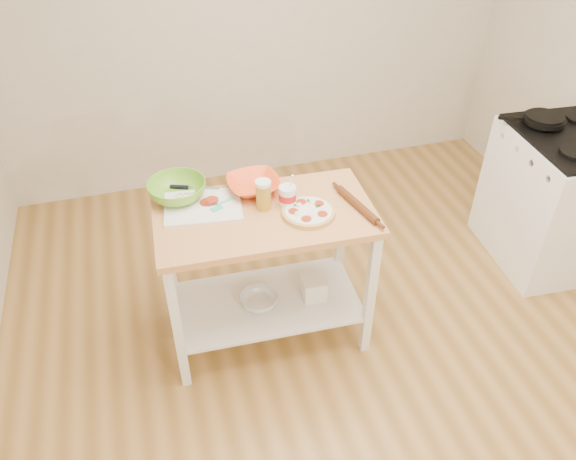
{
  "coord_description": "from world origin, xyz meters",
  "views": [
    {
      "loc": [
        -0.94,
        -1.85,
        2.62
      ],
      "look_at": [
        -0.3,
        0.37,
        0.8
      ],
      "focal_mm": 35.0,
      "sensor_mm": 36.0,
      "label": 1
    }
  ],
  "objects_px": {
    "pizza": "(308,212)",
    "yogurt_tub": "(287,196)",
    "spatula": "(221,204)",
    "shelf_bin": "(314,287)",
    "prep_island": "(266,250)",
    "shelf_glass_bowl": "(259,300)",
    "gas_stove": "(557,198)",
    "rolling_pin": "(357,205)",
    "orange_bowl": "(253,185)",
    "beer_pint": "(263,195)",
    "skillet": "(543,119)",
    "cutting_board": "(202,205)",
    "green_bowl": "(177,190)",
    "knife": "(188,187)"
  },
  "relations": [
    {
      "from": "green_bowl",
      "to": "spatula",
      "type": "bearing_deg",
      "value": -35.66
    },
    {
      "from": "prep_island",
      "to": "skillet",
      "type": "xyz_separation_m",
      "value": [
        1.93,
        0.38,
        0.33
      ]
    },
    {
      "from": "knife",
      "to": "shelf_bin",
      "type": "bearing_deg",
      "value": -8.23
    },
    {
      "from": "shelf_glass_bowl",
      "to": "cutting_board",
      "type": "bearing_deg",
      "value": 146.52
    },
    {
      "from": "pizza",
      "to": "yogurt_tub",
      "type": "relative_size",
      "value": 1.4
    },
    {
      "from": "cutting_board",
      "to": "orange_bowl",
      "type": "bearing_deg",
      "value": 21.76
    },
    {
      "from": "spatula",
      "to": "yogurt_tub",
      "type": "distance_m",
      "value": 0.35
    },
    {
      "from": "pizza",
      "to": "shelf_bin",
      "type": "distance_m",
      "value": 0.59
    },
    {
      "from": "pizza",
      "to": "cutting_board",
      "type": "distance_m",
      "value": 0.56
    },
    {
      "from": "green_bowl",
      "to": "rolling_pin",
      "type": "relative_size",
      "value": 0.9
    },
    {
      "from": "prep_island",
      "to": "shelf_glass_bowl",
      "type": "height_order",
      "value": "prep_island"
    },
    {
      "from": "orange_bowl",
      "to": "beer_pint",
      "type": "xyz_separation_m",
      "value": [
        0.01,
        -0.18,
        0.05
      ]
    },
    {
      "from": "spatula",
      "to": "shelf_bin",
      "type": "distance_m",
      "value": 0.77
    },
    {
      "from": "knife",
      "to": "shelf_bin",
      "type": "relative_size",
      "value": 1.97
    },
    {
      "from": "pizza",
      "to": "yogurt_tub",
      "type": "distance_m",
      "value": 0.14
    },
    {
      "from": "green_bowl",
      "to": "yogurt_tub",
      "type": "relative_size",
      "value": 1.57
    },
    {
      "from": "cutting_board",
      "to": "rolling_pin",
      "type": "height_order",
      "value": "rolling_pin"
    },
    {
      "from": "yogurt_tub",
      "to": "shelf_bin",
      "type": "relative_size",
      "value": 1.48
    },
    {
      "from": "pizza",
      "to": "yogurt_tub",
      "type": "height_order",
      "value": "yogurt_tub"
    },
    {
      "from": "orange_bowl",
      "to": "green_bowl",
      "type": "height_order",
      "value": "green_bowl"
    },
    {
      "from": "skillet",
      "to": "yogurt_tub",
      "type": "bearing_deg",
      "value": -148.0
    },
    {
      "from": "orange_bowl",
      "to": "prep_island",
      "type": "bearing_deg",
      "value": -88.73
    },
    {
      "from": "yogurt_tub",
      "to": "beer_pint",
      "type": "bearing_deg",
      "value": 176.88
    },
    {
      "from": "cutting_board",
      "to": "green_bowl",
      "type": "bearing_deg",
      "value": 140.88
    },
    {
      "from": "yogurt_tub",
      "to": "shelf_bin",
      "type": "distance_m",
      "value": 0.65
    },
    {
      "from": "prep_island",
      "to": "shelf_glass_bowl",
      "type": "xyz_separation_m",
      "value": [
        -0.05,
        -0.02,
        -0.35
      ]
    },
    {
      "from": "pizza",
      "to": "knife",
      "type": "bearing_deg",
      "value": 144.71
    },
    {
      "from": "beer_pint",
      "to": "green_bowl",
      "type": "bearing_deg",
      "value": 152.34
    },
    {
      "from": "orange_bowl",
      "to": "shelf_bin",
      "type": "relative_size",
      "value": 2.12
    },
    {
      "from": "cutting_board",
      "to": "spatula",
      "type": "height_order",
      "value": "cutting_board"
    },
    {
      "from": "skillet",
      "to": "rolling_pin",
      "type": "bearing_deg",
      "value": -140.79
    },
    {
      "from": "skillet",
      "to": "yogurt_tub",
      "type": "relative_size",
      "value": 2.03
    },
    {
      "from": "yogurt_tub",
      "to": "rolling_pin",
      "type": "height_order",
      "value": "yogurt_tub"
    },
    {
      "from": "yogurt_tub",
      "to": "shelf_bin",
      "type": "xyz_separation_m",
      "value": [
        0.14,
        -0.07,
        -0.63
      ]
    },
    {
      "from": "orange_bowl",
      "to": "rolling_pin",
      "type": "height_order",
      "value": "orange_bowl"
    },
    {
      "from": "pizza",
      "to": "prep_island",
      "type": "bearing_deg",
      "value": 160.59
    },
    {
      "from": "spatula",
      "to": "beer_pint",
      "type": "bearing_deg",
      "value": -42.78
    },
    {
      "from": "prep_island",
      "to": "gas_stove",
      "type": "height_order",
      "value": "gas_stove"
    },
    {
      "from": "skillet",
      "to": "cutting_board",
      "type": "distance_m",
      "value": 2.24
    },
    {
      "from": "skillet",
      "to": "yogurt_tub",
      "type": "distance_m",
      "value": 1.83
    },
    {
      "from": "rolling_pin",
      "to": "shelf_bin",
      "type": "xyz_separation_m",
      "value": [
        -0.2,
        0.06,
        -0.59
      ]
    },
    {
      "from": "spatula",
      "to": "yogurt_tub",
      "type": "xyz_separation_m",
      "value": [
        0.34,
        -0.08,
        0.04
      ]
    },
    {
      "from": "knife",
      "to": "rolling_pin",
      "type": "distance_m",
      "value": 0.93
    },
    {
      "from": "gas_stove",
      "to": "rolling_pin",
      "type": "height_order",
      "value": "gas_stove"
    },
    {
      "from": "prep_island",
      "to": "rolling_pin",
      "type": "bearing_deg",
      "value": -11.14
    },
    {
      "from": "prep_island",
      "to": "knife",
      "type": "distance_m",
      "value": 0.55
    },
    {
      "from": "prep_island",
      "to": "shelf_bin",
      "type": "bearing_deg",
      "value": -7.93
    },
    {
      "from": "gas_stove",
      "to": "pizza",
      "type": "height_order",
      "value": "gas_stove"
    },
    {
      "from": "prep_island",
      "to": "green_bowl",
      "type": "relative_size",
      "value": 3.76
    },
    {
      "from": "gas_stove",
      "to": "cutting_board",
      "type": "height_order",
      "value": "gas_stove"
    }
  ]
}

